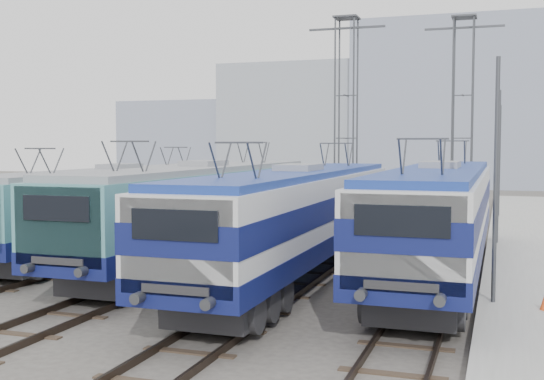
{
  "coord_description": "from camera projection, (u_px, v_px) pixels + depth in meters",
  "views": [
    {
      "loc": [
        8.75,
        -17.48,
        4.63
      ],
      "look_at": [
        0.47,
        7.0,
        2.9
      ],
      "focal_mm": 45.0,
      "sensor_mm": 36.0,
      "label": 1
    }
  ],
  "objects": [
    {
      "name": "mast_mid",
      "position": [
        498.0,
        170.0,
        29.88
      ],
      "size": [
        0.12,
        0.12,
        7.0
      ],
      "primitive_type": "cylinder",
      "color": "#3F4247",
      "rests_on": "ground"
    },
    {
      "name": "mast_front",
      "position": [
        496.0,
        186.0,
        18.54
      ],
      "size": [
        0.12,
        0.12,
        7.0
      ],
      "primitive_type": "cylinder",
      "color": "#3F4247",
      "rests_on": "ground"
    },
    {
      "name": "platform",
      "position": [
        543.0,
        272.0,
        23.92
      ],
      "size": [
        4.0,
        70.0,
        0.3
      ],
      "primitive_type": "cube",
      "color": "#9E9E99",
      "rests_on": "ground"
    },
    {
      "name": "building_west",
      "position": [
        304.0,
        125.0,
        82.24
      ],
      "size": [
        18.0,
        12.0,
        14.0
      ],
      "primitive_type": "cube",
      "color": "#959DA8",
      "rests_on": "ground"
    },
    {
      "name": "mast_rear",
      "position": [
        499.0,
        163.0,
        41.22
      ],
      "size": [
        0.12,
        0.12,
        7.0
      ],
      "primitive_type": "cylinder",
      "color": "#3F4247",
      "rests_on": "ground"
    },
    {
      "name": "catenary_tower_east",
      "position": [
        463.0,
        110.0,
        39.79
      ],
      "size": [
        4.5,
        1.2,
        12.0
      ],
      "color": "#3F4247",
      "rests_on": "ground"
    },
    {
      "name": "locomotive_center_right",
      "position": [
        297.0,
        212.0,
        22.9
      ],
      "size": [
        2.91,
        18.43,
        3.47
      ],
      "color": "#10164F",
      "rests_on": "ground"
    },
    {
      "name": "building_center",
      "position": [
        459.0,
        105.0,
        76.35
      ],
      "size": [
        22.0,
        14.0,
        18.0
      ],
      "primitive_type": "cube",
      "color": "#8891A7",
      "rests_on": "ground"
    },
    {
      "name": "locomotive_center_left",
      "position": [
        202.0,
        204.0,
        26.39
      ],
      "size": [
        2.94,
        18.61,
        3.5
      ],
      "color": "#10164F",
      "rests_on": "ground"
    },
    {
      "name": "building_far_west",
      "position": [
        185.0,
        142.0,
        87.49
      ],
      "size": [
        14.0,
        10.0,
        10.0
      ],
      "primitive_type": "cube",
      "color": "#8891A7",
      "rests_on": "ground"
    },
    {
      "name": "catenary_tower_west",
      "position": [
        346.0,
        110.0,
        39.98
      ],
      "size": [
        4.5,
        1.2,
        12.0
      ],
      "color": "#3F4247",
      "rests_on": "ground"
    },
    {
      "name": "ground",
      "position": [
        179.0,
        305.0,
        19.63
      ],
      "size": [
        160.0,
        160.0,
        0.0
      ],
      "primitive_type": "plane",
      "color": "#514C47"
    },
    {
      "name": "locomotive_far_left",
      "position": [
        118.0,
        202.0,
        29.01
      ],
      "size": [
        2.79,
        17.63,
        3.32
      ],
      "color": "#10164F",
      "rests_on": "ground"
    },
    {
      "name": "locomotive_far_right",
      "position": [
        439.0,
        210.0,
        23.3
      ],
      "size": [
        2.98,
        18.84,
        3.54
      ],
      "color": "#10164F",
      "rests_on": "ground"
    }
  ]
}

